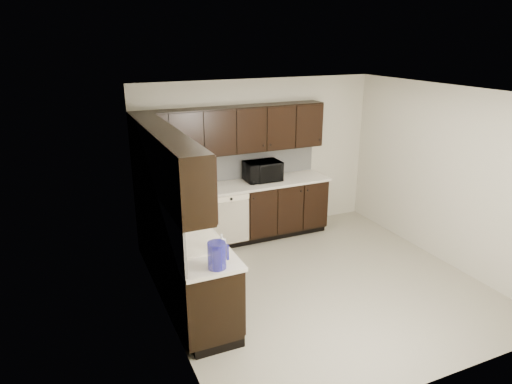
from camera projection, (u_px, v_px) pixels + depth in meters
floor at (319, 283)px, 6.05m from camera, size 4.00×4.00×0.00m
ceiling at (329, 92)px, 5.24m from camera, size 4.00×4.00×0.00m
wall_back at (258, 157)px, 7.38m from camera, size 4.00×0.02×2.50m
wall_left at (164, 220)px, 4.88m from camera, size 0.02×4.00×2.50m
wall_right at (445, 176)px, 6.42m from camera, size 0.02×4.00×2.50m
wall_front at (448, 265)px, 3.92m from camera, size 4.00×0.02×2.50m
lower_cabinets at (219, 236)px, 6.49m from camera, size 3.00×2.80×0.90m
countertop at (218, 203)px, 6.32m from camera, size 3.03×2.83×0.04m
backsplash at (198, 183)px, 6.34m from camera, size 3.00×2.80×0.48m
upper_cabinets at (207, 142)px, 6.09m from camera, size 3.00×2.80×0.70m
dishwasher at (231, 217)px, 6.83m from camera, size 0.58×0.04×0.78m
sink at (194, 246)px, 5.11m from camera, size 0.54×0.82×0.42m
microwave at (263, 171)px, 7.18m from camera, size 0.56×0.39×0.31m
soap_bottle_a at (222, 243)px, 4.82m from camera, size 0.12×0.12×0.20m
soap_bottle_b at (172, 226)px, 5.22m from camera, size 0.09×0.09×0.22m
toaster_oven at (187, 183)px, 6.75m from camera, size 0.36×0.27×0.23m
storage_bin at (162, 197)px, 6.22m from camera, size 0.48×0.36×0.19m
blue_pitcher at (217, 255)px, 4.47m from camera, size 0.23×0.23×0.27m
teal_tumbler at (181, 202)px, 6.04m from camera, size 0.09×0.09×0.19m
paper_towel_roll at (187, 202)px, 5.82m from camera, size 0.16×0.16×0.32m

